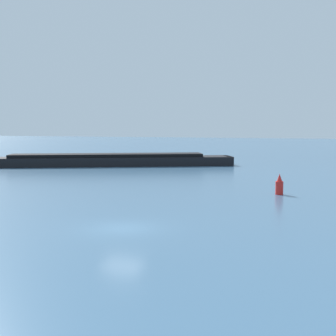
% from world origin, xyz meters
% --- Properties ---
extents(ground_plane, '(400.00, 400.00, 0.00)m').
position_xyz_m(ground_plane, '(0.00, 0.00, 0.00)').
color(ground_plane, '#3D607F').
extents(cargo_barge, '(39.99, 21.63, 5.98)m').
position_xyz_m(cargo_barge, '(-22.11, 38.88, 0.98)').
color(cargo_barge, black).
rests_on(cargo_barge, ground).
extents(channel_buoy_red, '(0.70, 0.70, 1.90)m').
position_xyz_m(channel_buoy_red, '(7.84, 17.45, 0.81)').
color(channel_buoy_red, red).
rests_on(channel_buoy_red, ground).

